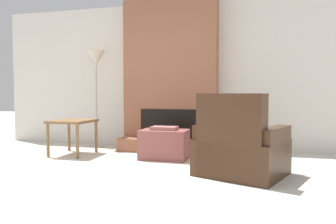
# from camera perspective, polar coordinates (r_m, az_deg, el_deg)

# --- Properties ---
(ground_plane) EXTENTS (24.00, 24.00, 0.00)m
(ground_plane) POSITION_cam_1_polar(r_m,az_deg,el_deg) (3.51, -10.23, -13.03)
(ground_plane) COLOR beige
(wall_back) EXTENTS (6.83, 0.06, 2.60)m
(wall_back) POSITION_cam_1_polar(r_m,az_deg,el_deg) (5.97, 0.98, 6.30)
(wall_back) COLOR silver
(wall_back) RESTS_ON ground_plane
(fireplace) EXTENTS (1.63, 0.70, 2.60)m
(fireplace) POSITION_cam_1_polar(r_m,az_deg,el_deg) (5.73, 0.40, 5.53)
(fireplace) COLOR #935B42
(fireplace) RESTS_ON ground_plane
(ottoman) EXTENTS (0.70, 0.47, 0.49)m
(ottoman) POSITION_cam_1_polar(r_m,az_deg,el_deg) (4.93, -0.65, -5.56)
(ottoman) COLOR #8C4C47
(ottoman) RESTS_ON ground_plane
(armchair) EXTENTS (1.18, 1.13, 0.98)m
(armchair) POSITION_cam_1_polar(r_m,az_deg,el_deg) (4.00, 12.30, -6.64)
(armchair) COLOR #422819
(armchair) RESTS_ON ground_plane
(side_table) EXTENTS (0.59, 0.67, 0.56)m
(side_table) POSITION_cam_1_polar(r_m,az_deg,el_deg) (5.46, -16.26, -2.13)
(side_table) COLOR brown
(side_table) RESTS_ON ground_plane
(floor_lamp_left) EXTENTS (0.31, 0.31, 1.75)m
(floor_lamp_left) POSITION_cam_1_polar(r_m,az_deg,el_deg) (6.14, -12.42, 8.02)
(floor_lamp_left) COLOR #ADADB2
(floor_lamp_left) RESTS_ON ground_plane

